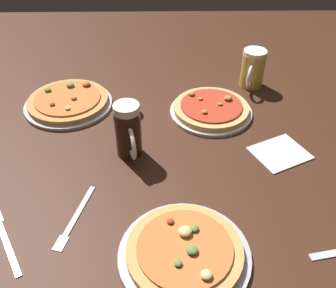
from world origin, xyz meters
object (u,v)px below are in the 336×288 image
at_px(pizza_plate_near, 185,252).
at_px(napkin_folded, 280,153).
at_px(fork_spare, 5,239).
at_px(beer_mug_dark, 253,69).
at_px(ramekin_sauce, 129,109).
at_px(beer_mug_amber, 128,131).
at_px(pizza_plate_far, 211,109).
at_px(pizza_plate_side, 68,102).
at_px(fork_left, 75,218).

distance_m(pizza_plate_near, napkin_folded, 0.48).
bearing_deg(pizza_plate_near, fork_spare, 172.95).
xyz_separation_m(pizza_plate_near, napkin_folded, (0.31, 0.36, -0.01)).
height_order(beer_mug_dark, napkin_folded, beer_mug_dark).
bearing_deg(beer_mug_dark, fork_spare, -135.11).
xyz_separation_m(pizza_plate_near, ramekin_sauce, (-0.16, 0.59, 0.00)).
height_order(beer_mug_amber, napkin_folded, beer_mug_amber).
xyz_separation_m(beer_mug_dark, ramekin_sauce, (-0.46, -0.18, -0.05)).
bearing_deg(ramekin_sauce, napkin_folded, -25.39).
height_order(pizza_plate_far, beer_mug_dark, beer_mug_dark).
distance_m(pizza_plate_side, fork_spare, 0.59).
relative_size(beer_mug_dark, ramekin_sauce, 1.96).
height_order(pizza_plate_far, fork_spare, pizza_plate_far).
bearing_deg(ramekin_sauce, fork_left, -102.80).
distance_m(napkin_folded, fork_left, 0.63).
bearing_deg(napkin_folded, pizza_plate_far, 130.34).
bearing_deg(pizza_plate_far, pizza_plate_near, -101.79).
height_order(ramekin_sauce, fork_left, ramekin_sauce).
bearing_deg(pizza_plate_near, beer_mug_dark, 69.10).
distance_m(ramekin_sauce, fork_spare, 0.60).
xyz_separation_m(napkin_folded, fork_left, (-0.58, -0.24, -0.00)).
height_order(pizza_plate_near, beer_mug_amber, beer_mug_amber).
height_order(pizza_plate_side, beer_mug_amber, beer_mug_amber).
bearing_deg(pizza_plate_side, pizza_plate_near, -59.01).
bearing_deg(pizza_plate_far, ramekin_sauce, 179.24).
relative_size(beer_mug_amber, ramekin_sauce, 2.34).
relative_size(pizza_plate_side, beer_mug_amber, 1.80).
relative_size(pizza_plate_near, pizza_plate_side, 0.98).
height_order(beer_mug_dark, fork_spare, beer_mug_dark).
distance_m(pizza_plate_far, beer_mug_dark, 0.26).
relative_size(pizza_plate_near, fork_left, 1.44).
xyz_separation_m(beer_mug_dark, napkin_folded, (0.01, -0.41, -0.07)).
distance_m(pizza_plate_side, fork_left, 0.53).
height_order(fork_left, fork_spare, same).
bearing_deg(pizza_plate_far, fork_spare, -135.98).
bearing_deg(pizza_plate_side, napkin_folded, -21.78).
distance_m(pizza_plate_near, pizza_plate_side, 0.75).
height_order(pizza_plate_near, napkin_folded, pizza_plate_near).
distance_m(pizza_plate_far, beer_mug_amber, 0.35).
relative_size(ramekin_sauce, fork_spare, 0.37).
height_order(pizza_plate_near, ramekin_sauce, pizza_plate_near).
relative_size(pizza_plate_far, pizza_plate_side, 0.91).
bearing_deg(beer_mug_dark, pizza_plate_near, -110.90).
distance_m(ramekin_sauce, napkin_folded, 0.52).
distance_m(pizza_plate_side, beer_mug_amber, 0.36).
xyz_separation_m(beer_mug_dark, fork_spare, (-0.72, -0.72, -0.07)).
bearing_deg(beer_mug_amber, fork_left, -116.11).
xyz_separation_m(pizza_plate_side, beer_mug_dark, (0.68, 0.13, 0.05)).
bearing_deg(napkin_folded, beer_mug_amber, 179.01).
relative_size(pizza_plate_side, ramekin_sauce, 4.22).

